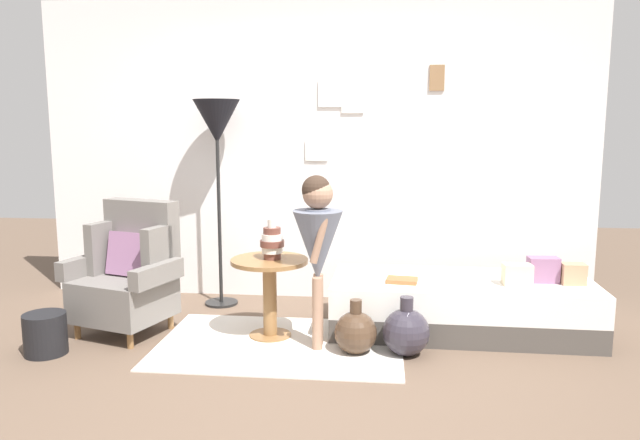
% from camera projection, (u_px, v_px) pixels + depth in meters
% --- Properties ---
extents(ground_plane, '(12.00, 12.00, 0.00)m').
position_uv_depth(ground_plane, '(278.00, 387.00, 3.57)').
color(ground_plane, brown).
extents(gallery_wall, '(4.80, 0.12, 2.60)m').
position_uv_depth(gallery_wall, '(315.00, 151.00, 5.28)').
color(gallery_wall, silver).
rests_on(gallery_wall, ground).
extents(rug, '(1.70, 1.15, 0.01)m').
position_uv_depth(rug, '(280.00, 344.00, 4.25)').
color(rug, silver).
rests_on(rug, ground).
extents(armchair, '(0.87, 0.75, 0.97)m').
position_uv_depth(armchair, '(129.00, 274.00, 4.47)').
color(armchair, olive).
rests_on(armchair, ground).
extents(daybed, '(1.91, 0.83, 0.40)m').
position_uv_depth(daybed, '(461.00, 305.00, 4.50)').
color(daybed, '#4C4742').
rests_on(daybed, ground).
extents(pillow_head, '(0.16, 0.12, 0.15)m').
position_uv_depth(pillow_head, '(573.00, 274.00, 4.31)').
color(pillow_head, tan).
rests_on(pillow_head, daybed).
extents(pillow_mid, '(0.22, 0.13, 0.18)m').
position_uv_depth(pillow_mid, '(543.00, 270.00, 4.37)').
color(pillow_mid, gray).
rests_on(pillow_mid, daybed).
extents(pillow_back, '(0.20, 0.13, 0.15)m').
position_uv_depth(pillow_back, '(517.00, 275.00, 4.29)').
color(pillow_back, beige).
rests_on(pillow_back, daybed).
extents(side_table, '(0.55, 0.55, 0.58)m').
position_uv_depth(side_table, '(270.00, 282.00, 4.34)').
color(side_table, olive).
rests_on(side_table, ground).
extents(vase_striped, '(0.17, 0.17, 0.29)m').
position_uv_depth(vase_striped, '(272.00, 242.00, 4.30)').
color(vase_striped, brown).
rests_on(vase_striped, side_table).
extents(floor_lamp, '(0.39, 0.39, 1.73)m').
position_uv_depth(floor_lamp, '(217.00, 129.00, 4.99)').
color(floor_lamp, black).
rests_on(floor_lamp, ground).
extents(person_child, '(0.34, 0.34, 1.20)m').
position_uv_depth(person_child, '(318.00, 238.00, 4.07)').
color(person_child, '#A37A60').
rests_on(person_child, ground).
extents(book_on_daybed, '(0.24, 0.19, 0.03)m').
position_uv_depth(book_on_daybed, '(402.00, 280.00, 4.38)').
color(book_on_daybed, '#9E5D33').
rests_on(book_on_daybed, daybed).
extents(demijohn_near, '(0.29, 0.29, 0.37)m').
position_uv_depth(demijohn_near, '(356.00, 332.00, 4.07)').
color(demijohn_near, '#473323').
rests_on(demijohn_near, ground).
extents(demijohn_far, '(0.32, 0.32, 0.40)m').
position_uv_depth(demijohn_far, '(406.00, 332.00, 4.04)').
color(demijohn_far, '#332D38').
rests_on(demijohn_far, ground).
extents(magazine_basket, '(0.28, 0.28, 0.28)m').
position_uv_depth(magazine_basket, '(45.00, 334.00, 4.06)').
color(magazine_basket, black).
rests_on(magazine_basket, ground).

